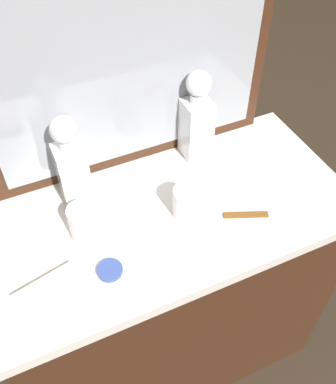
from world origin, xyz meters
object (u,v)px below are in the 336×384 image
crystal_tumbler_front (187,203)px  silver_brush_center (47,289)px  crystal_decanter_center (73,172)px  crystal_tumbler_center (84,224)px  porcelain_dish (110,270)px  tortoiseshell_comb (246,215)px  crystal_decanter_rear (196,123)px

crystal_tumbler_front → silver_brush_center: bearing=-168.9°
crystal_decanter_center → crystal_tumbler_center: bearing=-98.4°
crystal_tumbler_center → porcelain_dish: 0.14m
silver_brush_center → crystal_decanter_center: bearing=58.2°
crystal_tumbler_front → porcelain_dish: 0.28m
silver_brush_center → porcelain_dish: bearing=-3.3°
crystal_tumbler_front → tortoiseshell_comb: size_ratio=0.76×
crystal_decanter_rear → tortoiseshell_comb: size_ratio=2.39×
crystal_tumbler_front → silver_brush_center: 0.44m
silver_brush_center → porcelain_dish: size_ratio=2.58×
crystal_decanter_center → crystal_tumbler_front: (0.27, -0.17, -0.08)m
tortoiseshell_comb → crystal_tumbler_center: bearing=164.6°
crystal_tumbler_center → porcelain_dish: size_ratio=1.63×
porcelain_dish → crystal_tumbler_center: bearing=98.5°
crystal_tumbler_front → crystal_tumbler_center: bearing=171.4°
crystal_decanter_rear → porcelain_dish: size_ratio=4.47×
crystal_tumbler_front → porcelain_dish: crystal_tumbler_front is taller
silver_brush_center → porcelain_dish: (0.16, -0.01, -0.01)m
silver_brush_center → crystal_tumbler_center: bearing=42.3°
crystal_tumbler_front → tortoiseshell_comb: bearing=-27.3°
crystal_decanter_rear → crystal_tumbler_center: (-0.42, -0.18, -0.07)m
porcelain_dish → crystal_decanter_center: bearing=90.3°
crystal_decanter_center → crystal_tumbler_front: size_ratio=3.20×
crystal_tumbler_center → crystal_tumbler_front: (0.29, -0.04, -0.01)m
crystal_decanter_rear → tortoiseshell_comb: bearing=-87.9°
silver_brush_center → tortoiseshell_comb: (0.57, 0.01, -0.01)m
porcelain_dish → silver_brush_center: bearing=176.7°
crystal_decanter_rear → porcelain_dish: 0.53m
crystal_decanter_rear → crystal_tumbler_center: bearing=-157.2°
crystal_decanter_rear → porcelain_dish: crystal_decanter_rear is taller
crystal_tumbler_front → silver_brush_center: crystal_tumbler_front is taller
crystal_tumbler_center → porcelain_dish: crystal_tumbler_center is taller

